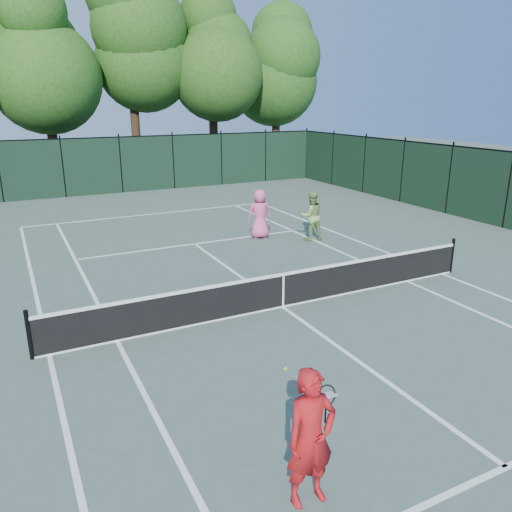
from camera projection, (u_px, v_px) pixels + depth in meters
name	position (u px, v px, depth m)	size (l,w,h in m)	color
ground	(283.00, 307.00, 12.53)	(90.00, 90.00, 0.00)	#49584D
sideline_doubles_left	(49.00, 355.00, 10.17)	(0.10, 23.77, 0.01)	white
sideline_doubles_right	(442.00, 274.00, 14.89)	(0.10, 23.77, 0.01)	white
sideline_singles_left	(117.00, 341.00, 10.76)	(0.10, 23.77, 0.01)	white
sideline_singles_right	(407.00, 281.00, 14.30)	(0.10, 23.77, 0.01)	white
baseline_far	(153.00, 214.00, 22.65)	(10.97, 0.10, 0.01)	white
service_line_near	(506.00, 467.00, 7.08)	(8.23, 0.10, 0.01)	white
service_line_far	(195.00, 244.00, 17.98)	(8.23, 0.10, 0.01)	white
center_service_line	(283.00, 307.00, 12.53)	(0.10, 12.80, 0.01)	white
tennis_net	(283.00, 289.00, 12.39)	(11.69, 0.09, 1.06)	black
fence_far	(121.00, 165.00, 27.40)	(24.00, 0.05, 3.00)	black
tree_2	(42.00, 47.00, 27.47)	(6.00, 6.00, 12.40)	black
tree_3	(129.00, 28.00, 29.66)	(7.00, 7.00, 14.45)	black
tree_4	(211.00, 47.00, 31.47)	(6.20, 6.20, 12.97)	black
tree_5	(277.00, 57.00, 34.18)	(5.80, 5.80, 12.23)	black
coach	(311.00, 438.00, 6.24)	(0.95, 0.63, 1.89)	#AF1417
player_pink	(260.00, 214.00, 18.52)	(1.01, 0.78, 1.83)	#E65190
player_green	(311.00, 216.00, 18.22)	(0.99, 0.83, 1.83)	#83AA55
loose_ball_midcourt	(285.00, 369.00, 9.59)	(0.07, 0.07, 0.07)	#D3EA30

